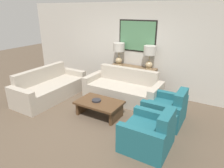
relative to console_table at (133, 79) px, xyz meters
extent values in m
plane|color=brown|center=(0.00, -2.09, -0.41)|extent=(20.00, 20.00, 0.00)
cube|color=beige|center=(0.00, 0.26, 0.92)|extent=(8.34, 0.10, 2.65)
cube|color=black|center=(0.00, 0.21, 1.29)|extent=(1.18, 0.01, 0.92)
cube|color=#4C7F56|center=(0.00, 0.20, 1.29)|extent=(1.10, 0.02, 0.84)
cube|color=brown|center=(0.00, 0.00, 0.00)|extent=(1.42, 0.37, 0.82)
cylinder|color=tan|center=(-0.49, 0.00, 0.42)|extent=(0.18, 0.18, 0.02)
sphere|color=tan|center=(-0.49, 0.00, 0.54)|extent=(0.21, 0.21, 0.21)
cylinder|color=#8C7A51|center=(-0.49, 0.00, 0.73)|extent=(0.02, 0.02, 0.18)
cylinder|color=#B2ADA3|center=(-0.49, 0.00, 0.95)|extent=(0.35, 0.35, 0.25)
cylinder|color=tan|center=(0.49, 0.00, 0.42)|extent=(0.18, 0.18, 0.02)
sphere|color=tan|center=(0.49, 0.00, 0.54)|extent=(0.21, 0.21, 0.21)
cylinder|color=#8C7A51|center=(0.49, 0.00, 0.73)|extent=(0.02, 0.02, 0.18)
cylinder|color=#B2ADA3|center=(0.49, 0.00, 0.95)|extent=(0.35, 0.35, 0.25)
cube|color=#ADA393|center=(0.00, -0.78, -0.19)|extent=(1.79, 0.73, 0.44)
cube|color=#ADA393|center=(0.00, -0.32, 0.02)|extent=(1.79, 0.18, 0.85)
cube|color=#ADA393|center=(-0.99, -0.69, -0.11)|extent=(0.18, 0.91, 0.61)
cube|color=#ADA393|center=(0.99, -0.69, -0.11)|extent=(0.18, 0.91, 0.61)
cube|color=#ADA393|center=(-1.75, -1.62, -0.19)|extent=(0.73, 1.79, 0.44)
cube|color=#ADA393|center=(-2.20, -1.62, 0.02)|extent=(0.18, 1.79, 0.85)
cube|color=#ADA393|center=(-1.84, -2.61, -0.11)|extent=(0.91, 0.18, 0.61)
cube|color=#ADA393|center=(-1.84, -0.63, -0.11)|extent=(0.91, 0.18, 0.61)
cube|color=#4C331E|center=(-0.05, -1.77, -0.07)|extent=(1.08, 0.70, 0.05)
cube|color=#4C331E|center=(-0.52, -1.77, -0.25)|extent=(0.07, 0.56, 0.32)
cube|color=#4C331E|center=(0.42, -1.77, -0.25)|extent=(0.07, 0.56, 0.32)
cylinder|color=#232328|center=(-0.13, -1.78, -0.02)|extent=(0.22, 0.22, 0.04)
cube|color=#1E5B66|center=(1.29, -1.23, -0.20)|extent=(0.67, 0.59, 0.42)
cube|color=#1E5B66|center=(1.71, -1.23, 0.00)|extent=(0.18, 0.59, 0.81)
cube|color=#1E5B66|center=(1.38, -0.86, -0.12)|extent=(0.85, 0.14, 0.58)
cube|color=#1E5B66|center=(1.38, -1.60, -0.12)|extent=(0.85, 0.14, 0.58)
cube|color=#1E5B66|center=(1.29, -2.31, -0.20)|extent=(0.67, 0.59, 0.42)
cube|color=#1E5B66|center=(1.71, -2.31, 0.00)|extent=(0.18, 0.59, 0.81)
cube|color=#1E5B66|center=(1.38, -1.94, -0.12)|extent=(0.85, 0.14, 0.58)
cube|color=#1E5B66|center=(1.38, -2.68, -0.12)|extent=(0.85, 0.14, 0.58)
camera|label=1|loc=(2.41, -5.34, 2.03)|focal=32.00mm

